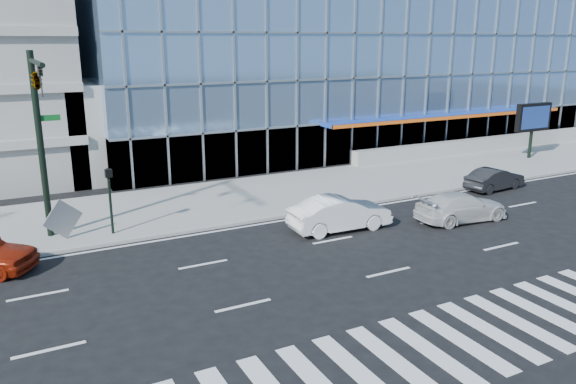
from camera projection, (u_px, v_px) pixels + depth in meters
name	position (u px, v px, depth m)	size (l,w,h in m)	color
ground	(333.00, 240.00, 24.76)	(160.00, 160.00, 0.00)	black
sidewalk	(257.00, 196.00, 31.59)	(120.00, 8.00, 0.15)	gray
theatre_building	(314.00, 52.00, 51.29)	(42.00, 26.00, 15.00)	#7194BD
ramp_block	(110.00, 128.00, 36.70)	(6.00, 8.00, 6.00)	gray
retaining_wall	(509.00, 141.00, 45.23)	(30.00, 0.80, 1.00)	gray
traffic_signal	(38.00, 102.00, 22.15)	(1.14, 5.74, 8.00)	black
ped_signal_post	(110.00, 191.00, 24.64)	(0.30, 0.33, 3.00)	black
marquee_sign	(533.00, 118.00, 40.62)	(3.20, 0.43, 4.00)	black
white_suv	(461.00, 207.00, 27.29)	(1.96, 4.81, 1.40)	silver
white_sedan	(340.00, 213.00, 25.93)	(1.68, 4.82, 1.59)	white
dark_sedan	(495.00, 179.00, 32.96)	(1.37, 3.94, 1.30)	black
tilted_panel	(63.00, 219.00, 24.23)	(1.30, 0.06, 1.30)	gray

